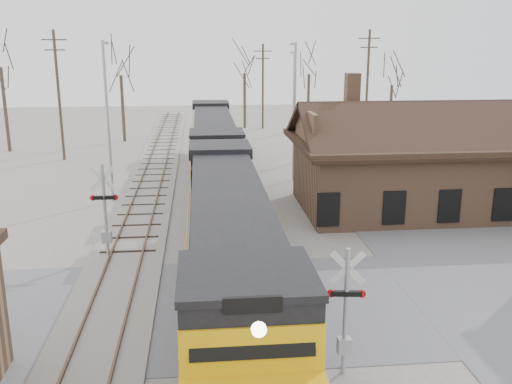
# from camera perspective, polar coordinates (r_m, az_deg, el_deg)

# --- Properties ---
(ground) EXTENTS (140.00, 140.00, 0.00)m
(ground) POSITION_cam_1_polar(r_m,az_deg,el_deg) (21.93, -2.55, -11.41)
(ground) COLOR #A39E93
(ground) RESTS_ON ground
(road) EXTENTS (60.00, 9.00, 0.03)m
(road) POSITION_cam_1_polar(r_m,az_deg,el_deg) (21.93, -2.56, -11.38)
(road) COLOR slate
(road) RESTS_ON ground
(track_main) EXTENTS (3.40, 90.00, 0.24)m
(track_main) POSITION_cam_1_polar(r_m,az_deg,el_deg) (35.98, -3.91, -0.71)
(track_main) COLOR #A39E93
(track_main) RESTS_ON ground
(track_siding) EXTENTS (3.40, 90.00, 0.24)m
(track_siding) POSITION_cam_1_polar(r_m,az_deg,el_deg) (36.13, -11.06, -0.89)
(track_siding) COLOR #A39E93
(track_siding) RESTS_ON ground
(depot) EXTENTS (15.20, 9.31, 7.90)m
(depot) POSITION_cam_1_polar(r_m,az_deg,el_deg) (34.98, 16.24, 2.22)
(depot) COLOR #8A6347
(depot) RESTS_ON ground
(locomotive_lead) EXTENTS (3.11, 20.85, 4.63)m
(locomotive_lead) POSITION_cam_1_polar(r_m,az_deg,el_deg) (20.52, -2.56, -5.91)
(locomotive_lead) COLOR black
(locomotive_lead) RESTS_ON ground
(locomotive_trailing) EXTENTS (3.11, 20.85, 4.38)m
(locomotive_trailing) POSITION_cam_1_polar(r_m,az_deg,el_deg) (40.95, -4.23, 4.60)
(locomotive_trailing) COLOR black
(locomotive_trailing) RESTS_ON ground
(crossbuck_near) EXTENTS (1.14, 0.30, 3.98)m
(crossbuck_near) POSITION_cam_1_polar(r_m,az_deg,el_deg) (17.37, 8.93, -12.13)
(crossbuck_near) COLOR #A5A8AD
(crossbuck_near) RESTS_ON ground
(crossbuck_far) EXTENTS (1.26, 0.33, 4.42)m
(crossbuck_far) POSITION_cam_1_polar(r_m,az_deg,el_deg) (26.80, -14.83, -2.24)
(crossbuck_far) COLOR #A5A8AD
(crossbuck_far) RESTS_ON ground
(streetlight_a) EXTENTS (0.25, 2.04, 9.76)m
(streetlight_a) POSITION_cam_1_polar(r_m,az_deg,el_deg) (35.86, -14.60, 7.54)
(streetlight_a) COLOR #A5A8AD
(streetlight_a) RESTS_ON ground
(streetlight_b) EXTENTS (0.25, 2.04, 9.66)m
(streetlight_b) POSITION_cam_1_polar(r_m,az_deg,el_deg) (40.41, 3.85, 8.68)
(streetlight_b) COLOR #A5A8AD
(streetlight_b) RESTS_ON ground
(streetlight_c) EXTENTS (0.25, 2.04, 8.74)m
(streetlight_c) POSITION_cam_1_polar(r_m,az_deg,el_deg) (57.53, 3.77, 10.05)
(streetlight_c) COLOR #A5A8AD
(streetlight_c) RESTS_ON ground
(utility_pole_a) EXTENTS (2.00, 0.24, 10.61)m
(utility_pole_a) POSITION_cam_1_polar(r_m,az_deg,el_deg) (50.12, -19.13, 9.29)
(utility_pole_a) COLOR #382D23
(utility_pole_a) RESTS_ON ground
(utility_pole_b) EXTENTS (2.00, 0.24, 9.43)m
(utility_pole_b) POSITION_cam_1_polar(r_m,az_deg,el_deg) (65.29, 0.69, 10.67)
(utility_pole_b) COLOR #382D23
(utility_pole_b) RESTS_ON ground
(utility_pole_c) EXTENTS (2.00, 0.24, 10.75)m
(utility_pole_c) POSITION_cam_1_polar(r_m,az_deg,el_deg) (54.96, 11.05, 10.32)
(utility_pole_c) COLOR #382D23
(utility_pole_c) RESTS_ON ground
(tree_b) EXTENTS (4.32, 4.32, 10.59)m
(tree_b) POSITION_cam_1_polar(r_m,az_deg,el_deg) (58.04, -13.43, 12.33)
(tree_b) COLOR #382D23
(tree_b) RESTS_ON ground
(tree_c) EXTENTS (4.11, 4.11, 10.06)m
(tree_c) POSITION_cam_1_polar(r_m,az_deg,el_deg) (65.58, -1.16, 12.64)
(tree_c) COLOR #382D23
(tree_c) RESTS_ON ground
(tree_d) EXTENTS (4.12, 4.12, 10.09)m
(tree_d) POSITION_cam_1_polar(r_m,az_deg,el_deg) (64.37, 5.34, 12.55)
(tree_d) COLOR #382D23
(tree_d) RESTS_ON ground
(tree_e) EXTENTS (3.48, 3.48, 8.53)m
(tree_e) POSITION_cam_1_polar(r_m,az_deg,el_deg) (62.39, 13.48, 11.12)
(tree_e) COLOR #382D23
(tree_e) RESTS_ON ground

